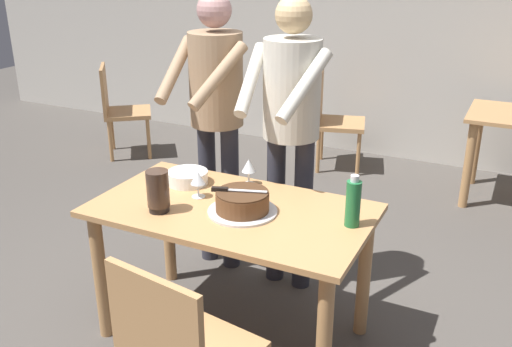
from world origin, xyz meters
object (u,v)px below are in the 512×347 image
background_chair_1 (333,117)px  person_standing_beside (216,104)px  hurricane_lamp (158,191)px  main_dining_table (232,231)px  cake_knife (228,190)px  person_cutting_cake (291,116)px  background_chair_0 (119,107)px  cake_on_platter (242,203)px  wine_glass_near (249,166)px  water_bottle (353,203)px  wine_glass_far (198,178)px  plate_stack (188,177)px

background_chair_1 → person_standing_beside: bearing=-92.3°
hurricane_lamp → person_standing_beside: size_ratio=0.12×
main_dining_table → hurricane_lamp: (-0.30, -0.19, 0.24)m
cake_knife → person_cutting_cake: 0.68m
person_cutting_cake → background_chair_0: bearing=149.2°
background_chair_0 → cake_on_platter: bearing=-40.3°
cake_knife → wine_glass_near: wine_glass_near is taller
water_bottle → background_chair_1: bearing=110.4°
cake_knife → person_cutting_cake: (0.05, 0.64, 0.21)m
main_dining_table → cake_knife: cake_knife is taller
cake_on_platter → person_cutting_cake: person_cutting_cake is taller
wine_glass_far → background_chair_0: background_chair_0 is taller
water_bottle → hurricane_lamp: bearing=-163.5°
background_chair_1 → cake_knife: bearing=-82.3°
water_bottle → background_chair_1: water_bottle is taller
plate_stack → person_cutting_cake: (0.42, 0.43, 0.29)m
water_bottle → main_dining_table: bearing=-172.9°
main_dining_table → person_cutting_cake: size_ratio=0.80×
water_bottle → hurricane_lamp: (-0.89, -0.26, -0.01)m
background_chair_0 → wine_glass_far: bearing=-43.0°
plate_stack → wine_glass_near: (0.30, 0.14, 0.07)m
plate_stack → person_standing_beside: person_standing_beside is taller
hurricane_lamp → background_chair_0: 3.04m
cake_on_platter → wine_glass_far: size_ratio=2.36×
wine_glass_far → person_standing_beside: 0.67m
main_dining_table → water_bottle: 0.65m
person_cutting_cake → background_chair_1: (-0.42, 2.03, -0.58)m
water_bottle → hurricane_lamp: water_bottle is taller
cake_on_platter → cake_knife: 0.10m
cake_on_platter → hurricane_lamp: bearing=-156.1°
person_standing_beside → background_chair_0: 2.44m
plate_stack → wine_glass_far: bearing=-41.6°
wine_glass_far → hurricane_lamp: bearing=-110.1°
background_chair_1 → water_bottle: bearing=-69.6°
plate_stack → wine_glass_near: size_ratio=1.53×
cake_on_platter → hurricane_lamp: hurricane_lamp is taller
person_cutting_cake → background_chair_0: 2.86m
background_chair_0 → background_chair_1: (1.99, 0.59, 0.00)m
plate_stack → person_cutting_cake: size_ratio=0.13×
cake_knife → person_cutting_cake: size_ratio=0.15×
plate_stack → hurricane_lamp: size_ratio=1.05×
plate_stack → water_bottle: bearing=-5.7°
wine_glass_far → water_bottle: (0.81, 0.04, 0.01)m
hurricane_lamp → person_cutting_cake: 0.89m
main_dining_table → water_bottle: bearing=7.1°
hurricane_lamp → wine_glass_far: bearing=69.9°
wine_glass_near → hurricane_lamp: bearing=-115.9°
cake_knife → cake_on_platter: bearing=18.0°
background_chair_1 → plate_stack: bearing=-90.1°
cake_on_platter → wine_glass_far: bearing=167.5°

